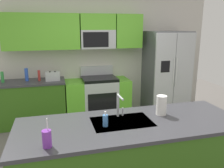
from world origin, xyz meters
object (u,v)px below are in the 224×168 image
at_px(toaster, 53,76).
at_px(drink_cup_purple, 47,139).
at_px(sink_faucet, 119,104).
at_px(paper_towel_roll, 161,105).
at_px(pepper_mill, 39,76).
at_px(range_oven, 98,98).
at_px(refrigerator, 166,73).
at_px(bottle_green, 2,77).
at_px(soap_dispenser, 105,120).
at_px(bottle_blue, 27,75).

xyz_separation_m(toaster, drink_cup_purple, (-0.08, -2.67, -0.01)).
bearing_deg(sink_faucet, paper_towel_roll, -6.04).
bearing_deg(pepper_mill, toaster, -10.90).
bearing_deg(range_oven, refrigerator, -2.64).
bearing_deg(pepper_mill, range_oven, 0.12).
bearing_deg(refrigerator, toaster, 179.55).
xyz_separation_m(toaster, pepper_mill, (-0.26, 0.05, 0.02)).
xyz_separation_m(range_oven, refrigerator, (1.56, -0.07, 0.48)).
relative_size(bottle_green, paper_towel_roll, 0.87).
bearing_deg(range_oven, bottle_green, 179.08).
bearing_deg(pepper_mill, refrigerator, -1.45).
bearing_deg(paper_towel_roll, pepper_mill, 123.99).
bearing_deg(soap_dispenser, range_oven, 80.81).
distance_m(refrigerator, toaster, 2.48).
xyz_separation_m(refrigerator, paper_towel_roll, (-1.22, -2.19, 0.09)).
relative_size(toaster, drink_cup_purple, 1.00).
bearing_deg(sink_faucet, toaster, 108.99).
distance_m(range_oven, bottle_blue, 1.53).
bearing_deg(toaster, bottle_green, 174.98).
bearing_deg(bottle_green, soap_dispenser, -59.19).
xyz_separation_m(sink_faucet, drink_cup_purple, (-0.82, -0.51, -0.09)).
relative_size(bottle_green, sink_faucet, 0.74).
relative_size(pepper_mill, paper_towel_roll, 0.88).
bearing_deg(pepper_mill, paper_towel_roll, -56.01).
height_order(drink_cup_purple, paper_towel_roll, drink_cup_purple).
height_order(refrigerator, bottle_green, refrigerator).
distance_m(toaster, bottle_blue, 0.51).
bearing_deg(sink_faucet, pepper_mill, 114.42).
relative_size(bottle_blue, paper_towel_roll, 1.05).
bearing_deg(toaster, range_oven, 3.28).
relative_size(toaster, soap_dispenser, 1.65).
xyz_separation_m(pepper_mill, paper_towel_roll, (1.52, -2.26, 0.01)).
relative_size(toaster, bottle_blue, 1.11).
bearing_deg(toaster, bottle_blue, 168.57).
distance_m(toaster, soap_dispenser, 2.43).
bearing_deg(refrigerator, sink_faucet, -129.15).
bearing_deg(soap_dispenser, bottle_blue, 112.49).
distance_m(bottle_blue, sink_faucet, 2.57).
height_order(range_oven, refrigerator, refrigerator).
bearing_deg(paper_towel_roll, refrigerator, 60.98).
xyz_separation_m(pepper_mill, sink_faucet, (1.00, -2.20, 0.06)).
relative_size(sink_faucet, drink_cup_purple, 1.00).
distance_m(bottle_blue, paper_towel_roll, 2.91).
relative_size(bottle_green, drink_cup_purple, 0.74).
relative_size(refrigerator, soap_dispenser, 10.88).
distance_m(bottle_blue, drink_cup_purple, 2.80).
bearing_deg(pepper_mill, bottle_green, 177.26).
xyz_separation_m(bottle_green, drink_cup_purple, (0.86, -2.75, -0.02)).
distance_m(pepper_mill, paper_towel_roll, 2.73).
distance_m(refrigerator, pepper_mill, 2.74).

